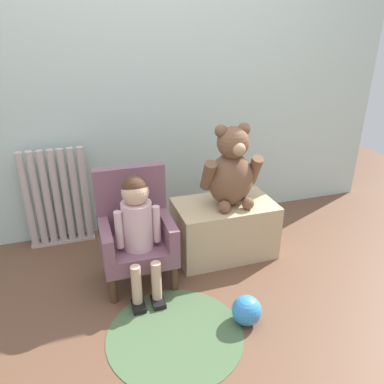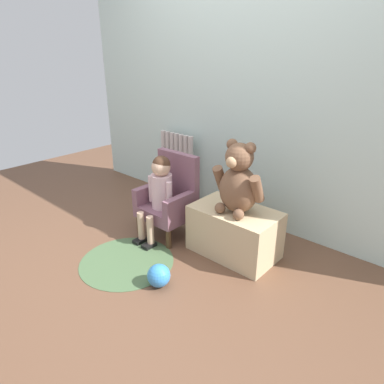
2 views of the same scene
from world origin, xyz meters
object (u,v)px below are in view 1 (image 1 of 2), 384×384
child_armchair (136,231)px  toy_ball (247,310)px  large_teddy_bear (231,171)px  radiator (57,199)px  child_figure (138,220)px  low_bench (224,228)px  floor_rug (175,334)px

child_armchair → toy_ball: child_armchair is taller
large_teddy_bear → toy_ball: 0.84m
child_armchair → radiator: bearing=128.9°
child_figure → large_teddy_bear: 0.67m
low_bench → large_teddy_bear: (0.02, -0.02, 0.42)m
child_armchair → toy_ball: bearing=-51.1°
large_teddy_bear → toy_ball: large_teddy_bear is taller
large_teddy_bear → floor_rug: large_teddy_bear is taller
radiator → low_bench: size_ratio=1.08×
radiator → low_bench: 1.15m
radiator → floor_rug: size_ratio=1.00×
child_armchair → floor_rug: (0.08, -0.55, -0.31)m
child_armchair → low_bench: size_ratio=1.06×
radiator → child_armchair: (0.44, -0.54, -0.03)m
child_figure → large_teddy_bear: bearing=15.4°
low_bench → floor_rug: (-0.52, -0.63, -0.18)m
child_figure → low_bench: 0.68m
radiator → large_teddy_bear: 1.20m
child_figure → toy_ball: bearing=-45.1°
large_teddy_bear → toy_ball: size_ratio=3.39×
toy_ball → low_bench: bearing=78.0°
child_figure → floor_rug: size_ratio=1.00×
radiator → floor_rug: bearing=-64.4°
large_teddy_bear → floor_rug: (-0.54, -0.61, -0.60)m
child_armchair → toy_ball: (0.46, -0.57, -0.23)m
child_armchair → floor_rug: child_armchair is taller
large_teddy_bear → floor_rug: 1.01m
radiator → large_teddy_bear: size_ratio=1.32×
radiator → floor_rug: radiator is taller
floor_rug → radiator: bearing=115.6°
child_armchair → child_figure: child_figure is taller
child_armchair → floor_rug: 0.63m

